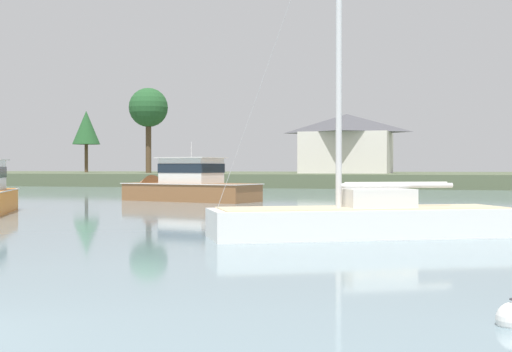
% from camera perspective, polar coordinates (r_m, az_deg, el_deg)
% --- Properties ---
extents(far_shore_bank, '(249.45, 50.83, 1.48)m').
position_cam_1_polar(far_shore_bank, '(99.42, 11.54, -0.18)').
color(far_shore_bank, '#4C563D').
rests_on(far_shore_bank, ground).
extents(cruiser_wood, '(10.99, 5.84, 5.11)m').
position_cam_1_polar(cruiser_wood, '(48.32, -6.13, -1.17)').
color(cruiser_wood, brown).
rests_on(cruiser_wood, ground).
extents(sailboat_white, '(9.90, 6.84, 12.60)m').
position_cam_1_polar(sailboat_white, '(23.45, 8.42, -4.11)').
color(sailboat_white, white).
rests_on(sailboat_white, ground).
extents(shore_tree_center_right, '(5.19, 5.19, 11.30)m').
position_cam_1_polar(shore_tree_center_right, '(97.04, -8.51, 5.30)').
color(shore_tree_center_right, brown).
rests_on(shore_tree_center_right, far_shore_bank).
extents(shore_tree_center, '(4.07, 4.07, 9.15)m').
position_cam_1_polar(shore_tree_center, '(109.93, -13.29, 3.72)').
color(shore_tree_center, brown).
rests_on(shore_tree_center, far_shore_bank).
extents(cottage_behind_trees, '(11.75, 9.08, 7.48)m').
position_cam_1_polar(cottage_behind_trees, '(91.70, 7.19, 2.64)').
color(cottage_behind_trees, silver).
rests_on(cottage_behind_trees, far_shore_bank).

